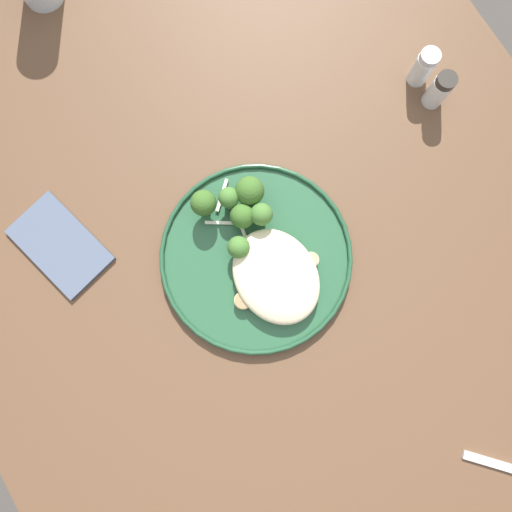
% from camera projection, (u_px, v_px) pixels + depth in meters
% --- Properties ---
extents(ground, '(6.00, 6.00, 0.00)m').
position_uv_depth(ground, '(270.00, 299.00, 1.43)').
color(ground, '#47423D').
extents(wooden_dining_table, '(1.40, 1.00, 0.74)m').
position_uv_depth(wooden_dining_table, '(282.00, 277.00, 0.78)').
color(wooden_dining_table, brown).
rests_on(wooden_dining_table, ground).
extents(dinner_plate, '(0.29, 0.29, 0.02)m').
position_uv_depth(dinner_plate, '(256.00, 257.00, 0.70)').
color(dinner_plate, '#235133').
rests_on(dinner_plate, wooden_dining_table).
extents(noodle_bed, '(0.15, 0.12, 0.04)m').
position_uv_depth(noodle_bed, '(278.00, 279.00, 0.67)').
color(noodle_bed, beige).
rests_on(noodle_bed, dinner_plate).
extents(seared_scallop_center_golden, '(0.03, 0.03, 0.02)m').
position_uv_depth(seared_scallop_center_golden, '(291.00, 290.00, 0.67)').
color(seared_scallop_center_golden, beige).
rests_on(seared_scallop_center_golden, dinner_plate).
extents(seared_scallop_half_hidden, '(0.02, 0.02, 0.01)m').
position_uv_depth(seared_scallop_half_hidden, '(311.00, 260.00, 0.68)').
color(seared_scallop_half_hidden, beige).
rests_on(seared_scallop_half_hidden, dinner_plate).
extents(seared_scallop_large_seared, '(0.02, 0.02, 0.01)m').
position_uv_depth(seared_scallop_large_seared, '(273.00, 256.00, 0.68)').
color(seared_scallop_large_seared, beige).
rests_on(seared_scallop_large_seared, dinner_plate).
extents(seared_scallop_on_noodles, '(0.03, 0.03, 0.01)m').
position_uv_depth(seared_scallop_on_noodles, '(243.00, 301.00, 0.67)').
color(seared_scallop_on_noodles, '#DBB77A').
rests_on(seared_scallop_on_noodles, dinner_plate).
extents(seared_scallop_right_edge, '(0.03, 0.03, 0.01)m').
position_uv_depth(seared_scallop_right_edge, '(288.00, 266.00, 0.68)').
color(seared_scallop_right_edge, '#E5C689').
rests_on(seared_scallop_right_edge, dinner_plate).
extents(broccoli_floret_left_leaning, '(0.03, 0.03, 0.05)m').
position_uv_depth(broccoli_floret_left_leaning, '(239.00, 247.00, 0.67)').
color(broccoli_floret_left_leaning, '#89A356').
rests_on(broccoli_floret_left_leaning, dinner_plate).
extents(broccoli_floret_right_tilted, '(0.04, 0.04, 0.06)m').
position_uv_depth(broccoli_floret_right_tilted, '(250.00, 191.00, 0.67)').
color(broccoli_floret_right_tilted, '#89A356').
rests_on(broccoli_floret_right_tilted, dinner_plate).
extents(broccoli_floret_split_head, '(0.03, 0.03, 0.06)m').
position_uv_depth(broccoli_floret_split_head, '(261.00, 215.00, 0.66)').
color(broccoli_floret_split_head, '#7A994C').
rests_on(broccoli_floret_split_head, dinner_plate).
extents(broccoli_floret_rear_charred, '(0.04, 0.04, 0.05)m').
position_uv_depth(broccoli_floret_rear_charred, '(242.00, 216.00, 0.67)').
color(broccoli_floret_rear_charred, '#89A356').
rests_on(broccoli_floret_rear_charred, dinner_plate).
extents(broccoli_floret_front_edge, '(0.04, 0.04, 0.06)m').
position_uv_depth(broccoli_floret_front_edge, '(204.00, 203.00, 0.67)').
color(broccoli_floret_front_edge, '#7A994C').
rests_on(broccoli_floret_front_edge, dinner_plate).
extents(broccoli_floret_beside_noodles, '(0.03, 0.03, 0.05)m').
position_uv_depth(broccoli_floret_beside_noodles, '(229.00, 198.00, 0.67)').
color(broccoli_floret_beside_noodles, '#89A356').
rests_on(broccoli_floret_beside_noodles, dinner_plate).
extents(onion_sliver_pale_crescent, '(0.04, 0.04, 0.00)m').
position_uv_depth(onion_sliver_pale_crescent, '(222.00, 195.00, 0.70)').
color(onion_sliver_pale_crescent, silver).
rests_on(onion_sliver_pale_crescent, dinner_plate).
extents(onion_sliver_long_sliver, '(0.03, 0.04, 0.00)m').
position_uv_depth(onion_sliver_long_sliver, '(221.00, 223.00, 0.70)').
color(onion_sliver_long_sliver, silver).
rests_on(onion_sliver_long_sliver, dinner_plate).
extents(onion_sliver_curled_piece, '(0.04, 0.01, 0.00)m').
position_uv_depth(onion_sliver_curled_piece, '(241.00, 227.00, 0.70)').
color(onion_sliver_curled_piece, silver).
rests_on(onion_sliver_curled_piece, dinner_plate).
extents(folded_napkin, '(0.17, 0.13, 0.01)m').
position_uv_depth(folded_napkin, '(60.00, 245.00, 0.70)').
color(folded_napkin, '#4C566B').
rests_on(folded_napkin, wooden_dining_table).
extents(salt_shaker, '(0.03, 0.03, 0.07)m').
position_uv_depth(salt_shaker, '(423.00, 67.00, 0.71)').
color(salt_shaker, white).
rests_on(salt_shaker, wooden_dining_table).
extents(pepper_shaker, '(0.03, 0.03, 0.07)m').
position_uv_depth(pepper_shaker, '(439.00, 90.00, 0.71)').
color(pepper_shaker, white).
rests_on(pepper_shaker, wooden_dining_table).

